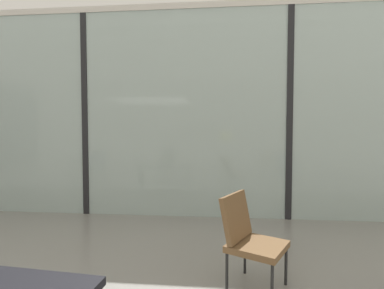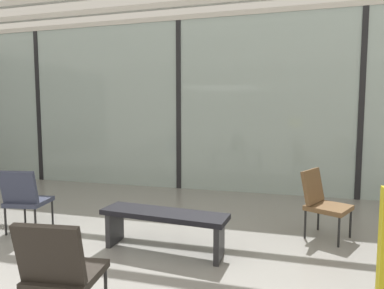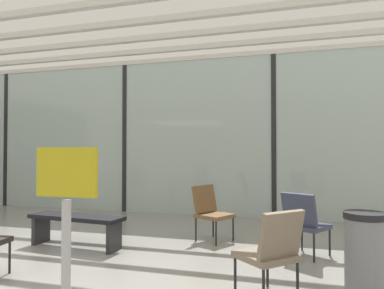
{
  "view_description": "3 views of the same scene",
  "coord_description": "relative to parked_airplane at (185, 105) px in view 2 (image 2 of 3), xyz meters",
  "views": [
    {
      "loc": [
        2.36,
        0.22,
        1.48
      ],
      "look_at": [
        1.98,
        4.23,
        1.29
      ],
      "focal_mm": 27.33,
      "sensor_mm": 36.0,
      "label": 1
    },
    {
      "loc": [
        2.12,
        -1.52,
        1.61
      ],
      "look_at": [
        0.93,
        2.83,
        1.18
      ],
      "focal_mm": 30.98,
      "sensor_mm": 36.0,
      "label": 2
    },
    {
      "loc": [
        4.0,
        -2.71,
        1.41
      ],
      "look_at": [
        1.69,
        5.16,
        1.59
      ],
      "focal_mm": 33.95,
      "sensor_mm": 36.0,
      "label": 3
    }
  ],
  "objects": [
    {
      "name": "window_mullion_0",
      "position": [
        -2.36,
        -4.29,
        -0.14
      ],
      "size": [
        0.1,
        0.12,
        3.51
      ],
      "primitive_type": "cube",
      "color": "black",
      "rests_on": "ground"
    },
    {
      "name": "lounge_chair_0",
      "position": [
        3.78,
        -6.51,
        -1.41
      ],
      "size": [
        0.69,
        0.67,
        0.87
      ],
      "rotation": [
        0.0,
        0.0,
        1.09
      ],
      "color": "brown",
      "rests_on": "ground"
    },
    {
      "name": "glass_curtain_wall",
      "position": [
        1.14,
        -4.29,
        -0.14
      ],
      "size": [
        14.0,
        0.08,
        3.51
      ],
      "primitive_type": "cube",
      "color": "#A3B7B2",
      "rests_on": "ground"
    },
    {
      "name": "waiting_bench",
      "position": [
        1.95,
        -7.48,
        -1.54
      ],
      "size": [
        1.53,
        0.53,
        0.47
      ],
      "rotation": [
        0.0,
        0.0,
        3.05
      ],
      "color": "black",
      "rests_on": "ground"
    },
    {
      "name": "window_mullion_2",
      "position": [
        4.64,
        -4.29,
        -0.14
      ],
      "size": [
        0.1,
        0.12,
        3.51
      ],
      "primitive_type": "cube",
      "color": "black",
      "rests_on": "ground"
    },
    {
      "name": "lounge_chair_1",
      "position": [
        1.74,
        -9.05,
        -1.41
      ],
      "size": [
        0.54,
        0.58,
        0.87
      ],
      "rotation": [
        0.0,
        0.0,
        3.26
      ],
      "color": "#28231E",
      "rests_on": "ground"
    },
    {
      "name": "lounge_chair_4",
      "position": [
        -0.05,
        -7.41,
        -1.41
      ],
      "size": [
        0.56,
        0.59,
        0.87
      ],
      "rotation": [
        0.0,
        0.0,
        3.3
      ],
      "color": "#33384C",
      "rests_on": "ground"
    },
    {
      "name": "parked_airplane",
      "position": [
        0.0,
        0.0,
        0.0
      ],
      "size": [
        12.03,
        3.8,
        3.8
      ],
      "color": "#B2BCD6",
      "rests_on": "ground"
    },
    {
      "name": "window_mullion_1",
      "position": [
        1.14,
        -4.29,
        -0.14
      ],
      "size": [
        0.1,
        0.12,
        3.51
      ],
      "primitive_type": "cube",
      "color": "black",
      "rests_on": "ground"
    }
  ]
}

